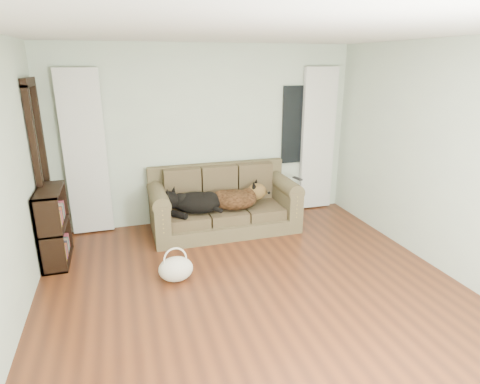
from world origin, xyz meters
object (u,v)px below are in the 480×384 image
object	(u,v)px
tote_bag	(176,267)
bookshelf	(53,223)
dog_black_lab	(193,203)
sofa	(224,200)
dog_shepherd	(237,199)

from	to	relation	value
tote_bag	bookshelf	distance (m)	1.63
dog_black_lab	bookshelf	xyz separation A→B (m)	(-1.75, -0.26, 0.02)
sofa	bookshelf	world-z (taller)	bookshelf
dog_black_lab	tote_bag	world-z (taller)	dog_black_lab
tote_bag	dog_black_lab	bearing A→B (deg)	69.59
bookshelf	dog_shepherd	bearing A→B (deg)	0.94
dog_shepherd	tote_bag	distance (m)	1.59
sofa	tote_bag	distance (m)	1.56
sofa	tote_bag	bearing A→B (deg)	-125.65
sofa	tote_bag	world-z (taller)	sofa
dog_black_lab	tote_bag	distance (m)	1.28
tote_bag	bookshelf	world-z (taller)	bookshelf
sofa	dog_shepherd	bearing A→B (deg)	-32.27
sofa	dog_black_lab	world-z (taller)	sofa
dog_shepherd	bookshelf	world-z (taller)	bookshelf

